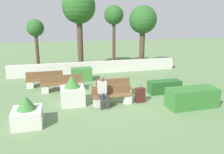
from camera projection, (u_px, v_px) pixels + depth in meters
name	position (u px, v px, depth m)	size (l,w,h in m)	color
ground_plane	(117.00, 97.00, 10.73)	(60.00, 60.00, 0.00)	#607F51
perimeter_wall	(97.00, 67.00, 15.48)	(11.86, 0.30, 0.83)	beige
bench_front	(112.00, 97.00, 9.76)	(1.80, 0.48, 0.83)	brown
bench_left_side	(45.00, 81.00, 12.36)	(2.03, 0.49, 0.83)	brown
bench_right_side	(62.00, 85.00, 11.55)	(2.19, 0.48, 0.83)	brown
bench_back	(114.00, 90.00, 10.84)	(1.74, 0.48, 0.83)	brown
person_seated_man	(103.00, 90.00, 9.41)	(0.38, 0.63, 1.32)	#333338
hedge_block_near_left	(82.00, 74.00, 13.54)	(1.25, 0.63, 0.82)	#3D7A38
hedge_block_near_right	(192.00, 98.00, 9.44)	(2.18, 0.90, 0.84)	#33702D
hedge_block_mid_left	(164.00, 87.00, 11.28)	(1.70, 0.61, 0.65)	#235623
planter_corner_left	(72.00, 92.00, 9.69)	(1.02, 1.02, 1.32)	beige
planter_corner_right	(27.00, 113.00, 7.74)	(1.00, 1.00, 1.12)	beige
suitcase	(140.00, 95.00, 9.99)	(0.42, 0.25, 0.88)	#471E19
tree_leftmost	(35.00, 30.00, 15.09)	(1.18, 1.18, 3.73)	#473828
tree_center_left	(79.00, 9.00, 15.54)	(2.38, 2.38, 5.78)	#473828
tree_center_right	(114.00, 17.00, 16.71)	(1.47, 1.47, 4.78)	#473828
tree_rightmost	(143.00, 21.00, 16.91)	(2.14, 2.14, 4.77)	#473828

